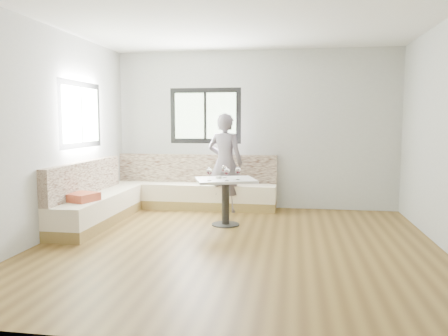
{
  "coord_description": "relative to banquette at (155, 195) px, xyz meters",
  "views": [
    {
      "loc": [
        0.68,
        -5.3,
        1.56
      ],
      "look_at": [
        -0.35,
        1.15,
        0.85
      ],
      "focal_mm": 35.0,
      "sensor_mm": 36.0,
      "label": 1
    }
  ],
  "objects": [
    {
      "name": "room",
      "position": [
        1.51,
        -1.55,
        1.08
      ],
      "size": [
        5.01,
        5.01,
        2.81
      ],
      "color": "brown",
      "rests_on": "ground"
    },
    {
      "name": "wine_glass_b",
      "position": [
        1.34,
        -0.79,
        0.51
      ],
      "size": [
        0.09,
        0.09,
        0.19
      ],
      "color": "white",
      "rests_on": "table"
    },
    {
      "name": "person",
      "position": [
        1.12,
        0.43,
        0.51
      ],
      "size": [
        0.69,
        0.53,
        1.69
      ],
      "primitive_type": "imported",
      "rotation": [
        0.0,
        0.0,
        2.93
      ],
      "color": "slate",
      "rests_on": "ground"
    },
    {
      "name": "wine_glass_c",
      "position": [
        1.48,
        -0.66,
        0.51
      ],
      "size": [
        0.09,
        0.09,
        0.19
      ],
      "color": "white",
      "rests_on": "table"
    },
    {
      "name": "olive_ramekin",
      "position": [
        1.18,
        -0.56,
        0.39
      ],
      "size": [
        0.09,
        0.09,
        0.04
      ],
      "color": "white",
      "rests_on": "table"
    },
    {
      "name": "banquette",
      "position": [
        0.0,
        0.0,
        0.0
      ],
      "size": [
        2.9,
        2.8,
        0.95
      ],
      "color": "olive",
      "rests_on": "ground"
    },
    {
      "name": "wine_glass_d",
      "position": [
        1.25,
        -0.47,
        0.51
      ],
      "size": [
        0.09,
        0.09,
        0.19
      ],
      "color": "white",
      "rests_on": "table"
    },
    {
      "name": "wine_glass_a",
      "position": [
        1.09,
        -0.83,
        0.51
      ],
      "size": [
        0.09,
        0.09,
        0.19
      ],
      "color": "white",
      "rests_on": "table"
    },
    {
      "name": "table",
      "position": [
        1.28,
        -0.57,
        0.19
      ],
      "size": [
        1.02,
        0.91,
        0.7
      ],
      "rotation": [
        0.0,
        0.0,
        0.33
      ],
      "color": "black",
      "rests_on": "ground"
    }
  ]
}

